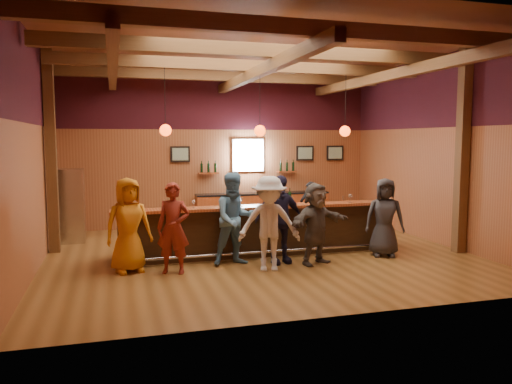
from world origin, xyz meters
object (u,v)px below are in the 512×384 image
at_px(customer_brown, 316,223).
at_px(bartender, 310,210).
at_px(customer_denim, 235,219).
at_px(ice_bucket, 276,199).
at_px(bar_counter, 259,230).
at_px(stainless_fridge, 70,206).
at_px(back_bar_cabinet, 263,209).
at_px(customer_navy, 279,219).
at_px(customer_redvest, 173,228).
at_px(bottle_a, 277,199).
at_px(customer_white, 269,224).
at_px(customer_dark, 385,217).
at_px(customer_orange, 128,225).

xyz_separation_m(customer_brown, bartender, (0.88, 2.46, -0.10)).
xyz_separation_m(customer_denim, ice_bucket, (1.05, 0.59, 0.31)).
bearing_deg(bar_counter, stainless_fridge, 149.24).
height_order(back_bar_cabinet, customer_navy, customer_navy).
distance_m(back_bar_cabinet, bartender, 2.44).
xyz_separation_m(customer_redvest, bottle_a, (2.35, 0.91, 0.38)).
bearing_deg(bartender, customer_redvest, 42.08).
relative_size(customer_navy, ice_bucket, 6.97).
height_order(customer_white, ice_bucket, customer_white).
distance_m(back_bar_cabinet, stainless_fridge, 5.43).
bearing_deg(customer_brown, customer_white, 168.37).
relative_size(bar_counter, customer_dark, 3.73).
distance_m(customer_orange, customer_brown, 3.68).
bearing_deg(customer_redvest, back_bar_cabinet, 77.53).
xyz_separation_m(bar_counter, customer_navy, (0.15, -0.98, 0.38)).
bearing_deg(ice_bucket, bartender, 46.37).
height_order(customer_dark, ice_bucket, customer_dark).
bearing_deg(bar_counter, ice_bucket, -41.01).
bearing_deg(customer_navy, bartender, 46.99).
distance_m(customer_brown, bartender, 2.61).
height_order(stainless_fridge, customer_brown, stainless_fridge).
bearing_deg(ice_bucket, back_bar_cabinet, 77.24).
distance_m(back_bar_cabinet, customer_dark, 4.80).
xyz_separation_m(stainless_fridge, customer_navy, (4.26, -3.43, 0.00)).
bearing_deg(customer_brown, bar_counter, 100.21).
relative_size(customer_redvest, bartender, 1.18).
relative_size(stainless_fridge, ice_bucket, 6.97).
bearing_deg(customer_dark, back_bar_cabinet, 127.26).
bearing_deg(customer_navy, stainless_fridge, 133.90).
relative_size(bartender, ice_bucket, 5.67).
relative_size(customer_navy, bottle_a, 5.47).
relative_size(back_bar_cabinet, customer_white, 2.19).
xyz_separation_m(bar_counter, customer_redvest, (-2.01, -1.17, 0.34)).
relative_size(customer_denim, customer_brown, 1.12).
bearing_deg(ice_bucket, bar_counter, 138.99).
bearing_deg(bartender, customer_brown, 79.90).
relative_size(stainless_fridge, customer_white, 0.99).
relative_size(customer_white, customer_navy, 1.01).
bearing_deg(bartender, back_bar_cabinet, -67.80).
bearing_deg(back_bar_cabinet, customer_redvest, -123.93).
xyz_separation_m(customer_redvest, ice_bucket, (2.32, 0.90, 0.38)).
relative_size(customer_denim, customer_white, 1.02).
xyz_separation_m(customer_orange, bartender, (4.53, 2.05, -0.17)).
height_order(customer_brown, bottle_a, customer_brown).
xyz_separation_m(customer_white, bottle_a, (0.56, 1.21, 0.33)).
distance_m(customer_orange, bartender, 4.97).
bearing_deg(customer_white, ice_bucket, 80.53).
relative_size(customer_navy, customer_dark, 1.07).
relative_size(customer_white, bartender, 1.25).
relative_size(bar_counter, customer_redvest, 3.66).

